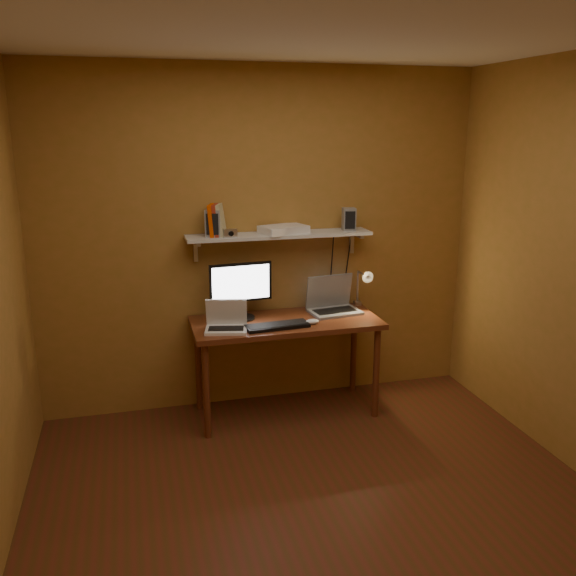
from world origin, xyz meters
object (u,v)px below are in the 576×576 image
object	(u,v)px
netbook	(226,322)
keyboard	(277,326)
monitor	(241,288)
speaker_right	(349,219)
speaker_left	(213,223)
mouse	(312,322)
shelf_camera	(230,233)
wall_shelf	(279,235)
router	(284,229)
desk_lamp	(363,283)
laptop	(332,302)
desk	(286,331)

from	to	relation	value
netbook	keyboard	size ratio (longest dim) A/B	0.72
monitor	speaker_right	bearing A→B (deg)	-0.94
speaker_left	speaker_right	distance (m)	1.05
mouse	shelf_camera	size ratio (longest dim) A/B	0.98
wall_shelf	mouse	distance (m)	0.70
keyboard	netbook	bearing A→B (deg)	167.60
mouse	router	bearing A→B (deg)	113.11
wall_shelf	speaker_left	world-z (taller)	speaker_left
wall_shelf	desk_lamp	bearing A→B (deg)	-5.88
keyboard	desk_lamp	distance (m)	0.84
monitor	speaker_right	size ratio (longest dim) A/B	2.75
monitor	keyboard	xyz separation A→B (m)	(0.21, -0.27, -0.23)
wall_shelf	laptop	world-z (taller)	wall_shelf
monitor	speaker_left	bearing A→B (deg)	156.89
laptop	mouse	xyz separation A→B (m)	(-0.24, -0.26, -0.06)
monitor	keyboard	size ratio (longest dim) A/B	1.03
speaker_right	netbook	bearing A→B (deg)	-155.51
netbook	speaker_left	distance (m)	0.72
keyboard	speaker_right	distance (m)	1.01
desk	shelf_camera	xyz separation A→B (m)	(-0.38, 0.12, 0.74)
desk	wall_shelf	distance (m)	0.72
netbook	mouse	size ratio (longest dim) A/B	3.29
monitor	shelf_camera	bearing A→B (deg)	-179.30
keyboard	speaker_right	xyz separation A→B (m)	(0.65, 0.34, 0.70)
keyboard	speaker_left	bearing A→B (deg)	134.89
monitor	netbook	distance (m)	0.33
speaker_left	speaker_right	world-z (taller)	speaker_left
netbook	router	bearing A→B (deg)	43.47
laptop	keyboard	distance (m)	0.58
laptop	shelf_camera	xyz separation A→B (m)	(-0.79, -0.01, 0.58)
netbook	speaker_right	xyz separation A→B (m)	(1.01, 0.29, 0.65)
netbook	keyboard	bearing A→B (deg)	5.16
desk	keyboard	world-z (taller)	keyboard
desk	monitor	size ratio (longest dim) A/B	2.96
wall_shelf	shelf_camera	bearing A→B (deg)	-168.52
desk	desk_lamp	size ratio (longest dim) A/B	3.73
wall_shelf	monitor	bearing A→B (deg)	-167.27
laptop	router	bearing A→B (deg)	162.84
wall_shelf	speaker_left	distance (m)	0.51
monitor	laptop	size ratio (longest dim) A/B	1.16
shelf_camera	desk_lamp	bearing A→B (deg)	0.56
wall_shelf	mouse	world-z (taller)	wall_shelf
monitor	speaker_left	world-z (taller)	speaker_left
shelf_camera	laptop	bearing A→B (deg)	0.77
netbook	speaker_right	world-z (taller)	speaker_right
wall_shelf	speaker_left	xyz separation A→B (m)	(-0.50, -0.01, 0.11)
wall_shelf	monitor	world-z (taller)	wall_shelf
netbook	speaker_left	world-z (taller)	speaker_left
desk	desk_lamp	world-z (taller)	desk_lamp
monitor	router	distance (m)	0.54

